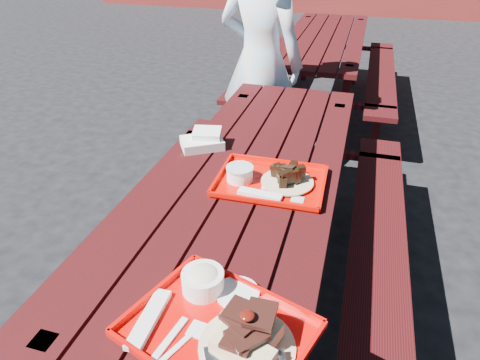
{
  "coord_description": "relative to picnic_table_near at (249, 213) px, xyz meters",
  "views": [
    {
      "loc": [
        0.4,
        -1.53,
        1.68
      ],
      "look_at": [
        0.0,
        -0.15,
        0.82
      ],
      "focal_mm": 32.0,
      "sensor_mm": 36.0,
      "label": 1
    }
  ],
  "objects": [
    {
      "name": "white_cloth",
      "position": [
        -0.29,
        0.22,
        0.22
      ],
      "size": [
        0.24,
        0.22,
        0.08
      ],
      "color": "white",
      "rests_on": "picnic_table_near"
    },
    {
      "name": "ground",
      "position": [
        0.0,
        0.0,
        -0.56
      ],
      "size": [
        60.0,
        60.0,
        0.0
      ],
      "primitive_type": "plane",
      "color": "black",
      "rests_on": "ground"
    },
    {
      "name": "picnic_table_far",
      "position": [
        0.0,
        2.8,
        0.0
      ],
      "size": [
        1.41,
        2.4,
        0.75
      ],
      "color": "#380A0B",
      "rests_on": "ground"
    },
    {
      "name": "person",
      "position": [
        -0.29,
        1.36,
        0.29
      ],
      "size": [
        0.7,
        0.54,
        1.71
      ],
      "primitive_type": "imported",
      "rotation": [
        0.0,
        0.0,
        2.91
      ],
      "color": "#C1E3FF",
      "rests_on": "ground"
    },
    {
      "name": "near_tray",
      "position": [
        0.14,
        -0.79,
        0.22
      ],
      "size": [
        0.55,
        0.49,
        0.15
      ],
      "color": "red",
      "rests_on": "picnic_table_near"
    },
    {
      "name": "picnic_table_near",
      "position": [
        0.0,
        0.0,
        0.0
      ],
      "size": [
        1.41,
        2.4,
        0.75
      ],
      "color": "#380A0B",
      "rests_on": "ground"
    },
    {
      "name": "far_tray",
      "position": [
        0.09,
        -0.04,
        0.21
      ],
      "size": [
        0.45,
        0.35,
        0.07
      ],
      "color": "#DE0A00",
      "rests_on": "picnic_table_near"
    }
  ]
}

